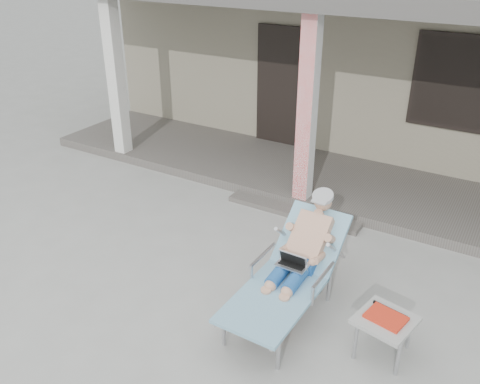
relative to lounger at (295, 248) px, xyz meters
The scene contains 7 objects.
ground 1.15m from the lounger, behind, with size 60.00×60.00×0.00m, color #9E9E99.
house 6.63m from the lounger, 97.69° to the left, with size 10.40×5.40×3.30m.
porch_deck 3.21m from the lounger, 106.28° to the left, with size 10.00×2.00×0.15m, color #605B56.
porch_overhang 3.70m from the lounger, 106.57° to the left, with size 10.00×2.30×2.85m.
porch_step 2.17m from the lounger, 115.29° to the left, with size 2.00×0.30×0.07m, color #605B56.
lounger is the anchor object (origin of this frame).
side_table 1.12m from the lounger, 10.93° to the right, with size 0.59×0.59×0.45m.
Camera 1 is at (2.64, -4.06, 3.57)m, focal length 38.00 mm.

